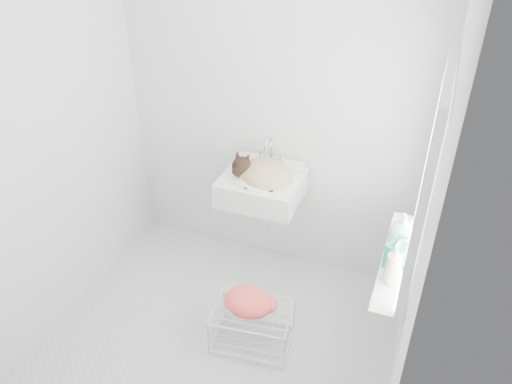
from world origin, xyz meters
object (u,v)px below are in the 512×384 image
(sink, at_px, (262,177))
(bottle_c, at_px, (400,242))
(cat, at_px, (263,173))
(bottle_a, at_px, (390,281))
(wire_rack, at_px, (252,326))
(bottle_b, at_px, (394,267))

(sink, height_order, bottle_c, sink)
(cat, bearing_deg, bottle_a, -31.14)
(wire_rack, distance_m, bottle_c, 1.09)
(bottle_c, bearing_deg, sink, 158.36)
(wire_rack, bearing_deg, bottle_b, 4.14)
(sink, xyz_separation_m, wire_rack, (0.19, -0.67, -0.70))
(cat, relative_size, bottle_c, 2.24)
(sink, distance_m, cat, 0.04)
(wire_rack, xyz_separation_m, bottle_a, (0.78, -0.06, 0.70))
(sink, distance_m, bottle_b, 1.15)
(bottle_b, distance_m, bottle_c, 0.23)
(cat, xyz_separation_m, bottle_a, (0.96, -0.72, -0.04))
(bottle_a, bearing_deg, wire_rack, 175.33)
(sink, xyz_separation_m, bottle_c, (0.98, -0.39, 0.00))
(bottle_b, bearing_deg, sink, 147.73)
(cat, xyz_separation_m, bottle_c, (0.96, -0.37, -0.04))
(sink, xyz_separation_m, cat, (0.01, -0.02, 0.04))
(cat, bearing_deg, bottle_b, -26.24)
(bottle_a, height_order, bottle_b, bottle_b)
(cat, height_order, bottle_b, cat)
(bottle_a, bearing_deg, bottle_c, 90.00)
(sink, relative_size, cat, 1.29)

